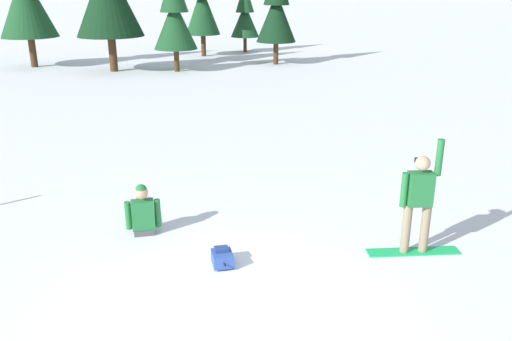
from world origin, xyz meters
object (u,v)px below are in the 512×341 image
object	(u,v)px
pine_tree_twin	(245,14)
pine_tree_young	(276,7)
backpack_blue	(222,257)
pine_tree_broad	(202,1)
snowboarder_foreground	(419,201)
pine_tree_leaning	(174,15)
snowboarder_midground	(143,213)

from	to	relation	value
pine_tree_twin	pine_tree_young	size ratio (longest dim) A/B	0.78
backpack_blue	pine_tree_broad	world-z (taller)	pine_tree_broad
snowboarder_foreground	pine_tree_leaning	xyz separation A→B (m)	(-0.41, 19.51, 1.76)
snowboarder_foreground	pine_tree_young	size ratio (longest dim) A/B	0.37
snowboarder_foreground	pine_tree_broad	bearing A→B (deg)	85.16
snowboarder_midground	pine_tree_leaning	size ratio (longest dim) A/B	0.38
backpack_blue	pine_tree_twin	world-z (taller)	pine_tree_twin
snowboarder_foreground	snowboarder_midground	world-z (taller)	snowboarder_foreground
pine_tree_twin	pine_tree_leaning	size ratio (longest dim) A/B	0.84
backpack_blue	snowboarder_midground	bearing A→B (deg)	121.07
snowboarder_foreground	pine_tree_leaning	size ratio (longest dim) A/B	0.40
snowboarder_foreground	backpack_blue	size ratio (longest dim) A/B	3.66
pine_tree_twin	snowboarder_midground	bearing A→B (deg)	-111.59
snowboarder_foreground	snowboarder_midground	size ratio (longest dim) A/B	1.07
snowboarder_midground	pine_tree_leaning	bearing A→B (deg)	77.55
snowboarder_foreground	pine_tree_twin	world-z (taller)	pine_tree_twin
snowboarder_midground	pine_tree_broad	xyz separation A→B (m)	(6.27, 22.05, 2.74)
snowboarder_midground	pine_tree_young	world-z (taller)	pine_tree_young
snowboarder_foreground	pine_tree_twin	distance (m)	25.88
snowboarder_foreground	pine_tree_young	xyz separation A→B (m)	(4.99, 20.14, 1.96)
backpack_blue	pine_tree_leaning	xyz separation A→B (m)	(2.76, 18.89, 2.56)
backpack_blue	pine_tree_leaning	size ratio (longest dim) A/B	0.11
pine_tree_young	pine_tree_broad	size ratio (longest dim) A/B	0.94
pine_tree_young	pine_tree_broad	distance (m)	5.15
snowboarder_foreground	pine_tree_broad	world-z (taller)	pine_tree_broad
snowboarder_foreground	snowboarder_midground	distance (m)	4.85
pine_tree_broad	pine_tree_leaning	size ratio (longest dim) A/B	1.14
pine_tree_young	snowboarder_midground	bearing A→B (deg)	-117.30
backpack_blue	pine_tree_broad	bearing A→B (deg)	77.58
snowboarder_midground	pine_tree_young	distance (m)	20.21
snowboarder_midground	backpack_blue	bearing A→B (deg)	-58.93
pine_tree_young	pine_tree_twin	bearing A→B (deg)	90.86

